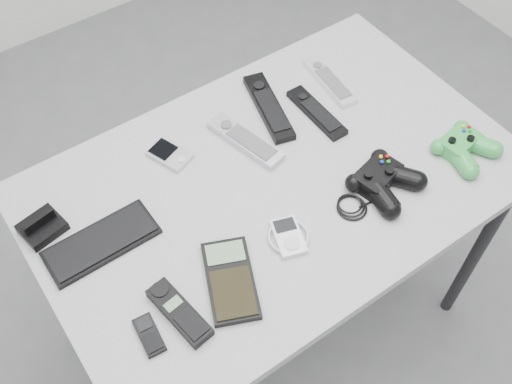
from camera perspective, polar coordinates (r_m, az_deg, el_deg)
floor at (r=2.09m, az=1.37°, el=-9.76°), size 3.50×3.50×0.00m
desk at (r=1.46m, az=1.81°, el=-0.32°), size 1.13×0.73×0.76m
pda_keyboard at (r=1.34m, az=-14.53°, el=-4.64°), size 0.25×0.11×0.02m
dock_bracket at (r=1.39m, az=-19.82°, el=-2.90°), size 0.10×0.09×0.05m
pda at (r=1.46m, az=-8.22°, el=3.58°), size 0.10×0.12×0.02m
remote_silver_a at (r=1.47m, az=-1.04°, el=4.96°), size 0.10×0.22×0.02m
remote_black_a at (r=1.55m, az=1.21°, el=8.13°), size 0.11×0.25×0.02m
remote_black_b at (r=1.54m, az=5.79°, el=7.58°), size 0.05×0.20×0.02m
remote_silver_b at (r=1.63m, az=6.99°, el=10.48°), size 0.07×0.20×0.02m
mobile_phone at (r=1.22m, az=-10.14°, el=-13.25°), size 0.05×0.09×0.01m
cordless_handset at (r=1.22m, az=-7.32°, el=-11.28°), size 0.07×0.16×0.02m
calculator at (r=1.25m, az=-2.46°, el=-8.36°), size 0.17×0.21×0.02m
mp3_player at (r=1.31m, az=3.11°, el=-4.26°), size 0.12×0.12×0.02m
controller_black at (r=1.40m, az=11.99°, el=1.21°), size 0.29×0.22×0.05m
controller_green at (r=1.53m, az=19.20°, el=4.21°), size 0.16×0.17×0.05m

